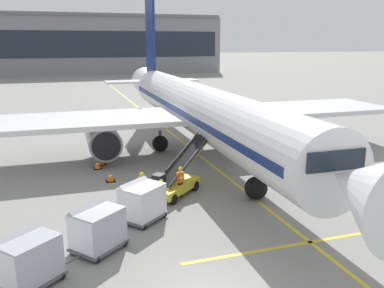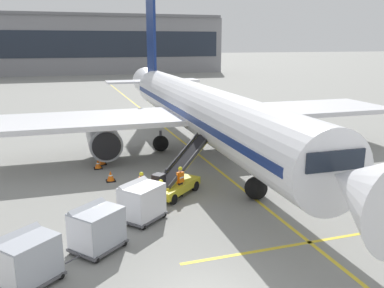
% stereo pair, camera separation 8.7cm
% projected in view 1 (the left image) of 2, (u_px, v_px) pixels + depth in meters
% --- Properties ---
extents(parked_airplane, '(32.49, 42.09, 13.99)m').
position_uv_depth(parked_airplane, '(197.00, 109.00, 31.36)').
color(parked_airplane, white).
rests_on(parked_airplane, ground).
extents(belt_loader, '(4.82, 4.53, 2.87)m').
position_uv_depth(belt_loader, '(176.00, 179.00, 23.06)').
color(belt_loader, gold).
rests_on(belt_loader, ground).
extents(baggage_cart_lead, '(2.62, 2.51, 1.91)m').
position_uv_depth(baggage_cart_lead, '(141.00, 201.00, 19.50)').
color(baggage_cart_lead, '#515156').
rests_on(baggage_cart_lead, ground).
extents(baggage_cart_second, '(2.62, 2.51, 1.91)m').
position_uv_depth(baggage_cart_second, '(97.00, 228.00, 16.68)').
color(baggage_cart_second, '#515156').
rests_on(baggage_cart_second, ground).
extents(baggage_cart_third, '(2.62, 2.51, 1.91)m').
position_uv_depth(baggage_cart_third, '(27.00, 259.00, 14.29)').
color(baggage_cart_third, '#515156').
rests_on(baggage_cart_third, ground).
extents(ground_crew_by_loader, '(0.51, 0.40, 1.74)m').
position_uv_depth(ground_crew_by_loader, '(180.00, 180.00, 22.49)').
color(ground_crew_by_loader, black).
rests_on(ground_crew_by_loader, ground).
extents(ground_crew_by_carts, '(0.28, 0.57, 1.74)m').
position_uv_depth(ground_crew_by_carts, '(142.00, 185.00, 21.59)').
color(ground_crew_by_carts, black).
rests_on(ground_crew_by_carts, ground).
extents(ground_crew_marshaller, '(0.48, 0.42, 1.74)m').
position_uv_depth(ground_crew_marshaller, '(161.00, 194.00, 20.41)').
color(ground_crew_marshaller, '#333847').
rests_on(ground_crew_marshaller, ground).
extents(safety_cone_engine_keepout, '(0.60, 0.60, 0.68)m').
position_uv_depth(safety_cone_engine_keepout, '(102.00, 160.00, 28.62)').
color(safety_cone_engine_keepout, black).
rests_on(safety_cone_engine_keepout, ground).
extents(safety_cone_wingtip, '(0.57, 0.57, 0.65)m').
position_uv_depth(safety_cone_wingtip, '(98.00, 164.00, 27.68)').
color(safety_cone_wingtip, black).
rests_on(safety_cone_wingtip, ground).
extents(safety_cone_nose_mark, '(0.58, 0.58, 0.66)m').
position_uv_depth(safety_cone_nose_mark, '(110.00, 176.00, 25.17)').
color(safety_cone_nose_mark, black).
rests_on(safety_cone_nose_mark, ground).
extents(apron_guidance_line_lead_in, '(0.20, 110.00, 0.01)m').
position_uv_depth(apron_guidance_line_lead_in, '(198.00, 154.00, 31.41)').
color(apron_guidance_line_lead_in, yellow).
rests_on(apron_guidance_line_lead_in, ground).
extents(apron_guidance_line_stop_bar, '(12.00, 0.20, 0.01)m').
position_uv_depth(apron_guidance_line_stop_bar, '(314.00, 241.00, 17.62)').
color(apron_guidance_line_stop_bar, yellow).
rests_on(apron_guidance_line_stop_bar, ground).
extents(terminal_building, '(104.46, 19.69, 15.60)m').
position_uv_depth(terminal_building, '(24.00, 44.00, 108.27)').
color(terminal_building, gray).
rests_on(terminal_building, ground).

